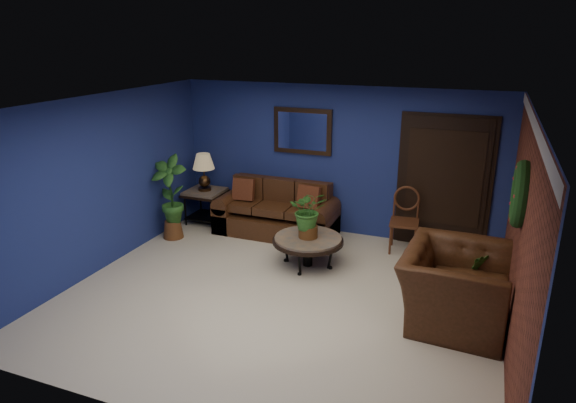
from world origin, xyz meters
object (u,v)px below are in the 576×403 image
at_px(coffee_table, 308,241).
at_px(armchair, 455,287).
at_px(sofa, 278,216).
at_px(side_chair, 405,215).
at_px(end_table, 205,198).
at_px(table_lamp, 204,168).

bearing_deg(coffee_table, armchair, -20.83).
height_order(sofa, coffee_table, sofa).
xyz_separation_m(coffee_table, side_chair, (1.22, 1.11, 0.19)).
relative_size(sofa, end_table, 3.05).
bearing_deg(sofa, end_table, -178.90).
xyz_separation_m(sofa, table_lamp, (-1.40, -0.03, 0.73)).
distance_m(table_lamp, armchair, 4.85).
distance_m(coffee_table, end_table, 2.55).
relative_size(end_table, table_lamp, 1.04).
height_order(end_table, table_lamp, table_lamp).
distance_m(sofa, end_table, 1.41).
relative_size(sofa, side_chair, 2.00).
xyz_separation_m(sofa, coffee_table, (0.92, -1.07, 0.09)).
xyz_separation_m(sofa, end_table, (-1.40, -0.03, 0.17)).
relative_size(sofa, coffee_table, 1.96).
xyz_separation_m(coffee_table, table_lamp, (-2.32, 1.04, 0.64)).
bearing_deg(coffee_table, sofa, 130.93).
relative_size(side_chair, armchair, 0.74).
bearing_deg(side_chair, end_table, 175.83).
xyz_separation_m(table_lamp, side_chair, (3.54, 0.08, -0.45)).
relative_size(table_lamp, armchair, 0.47).
xyz_separation_m(end_table, armchair, (4.45, -1.85, -0.02)).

